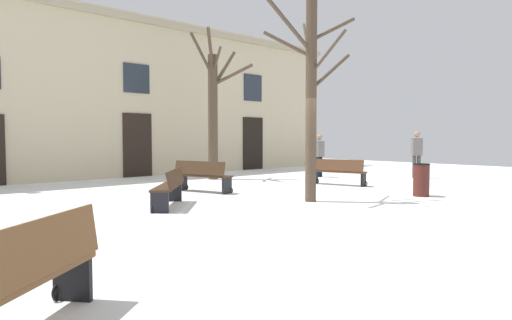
{
  "coord_description": "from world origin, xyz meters",
  "views": [
    {
      "loc": [
        -8.11,
        -7.39,
        1.56
      ],
      "look_at": [
        0.0,
        1.73,
        0.93
      ],
      "focal_mm": 30.45,
      "sensor_mm": 36.0,
      "label": 1
    }
  ],
  "objects": [
    {
      "name": "bench_back_to_back_left",
      "position": [
        -7.31,
        -3.76,
        0.48
      ],
      "size": [
        1.65,
        1.48,
        0.93
      ],
      "rotation": [
        0.0,
        0.0,
        3.84
      ],
      "color": "brown",
      "rests_on": "ground"
    },
    {
      "name": "tree_foreground",
      "position": [
        1.47,
        5.75,
        2.64
      ],
      "size": [
        2.23,
        1.66,
        5.45
      ],
      "color": "#4C3D2D",
      "rests_on": "ground"
    },
    {
      "name": "person_by_shop_door",
      "position": [
        5.14,
        3.75,
        0.93
      ],
      "size": [
        0.38,
        0.23,
        1.68
      ],
      "rotation": [
        0.0,
        0.0,
        3.16
      ],
      "color": "black",
      "rests_on": "ground"
    },
    {
      "name": "bench_near_lamp",
      "position": [
        -1.08,
        2.82,
        0.47
      ],
      "size": [
        1.0,
        1.79,
        0.9
      ],
      "rotation": [
        0.0,
        0.0,
        1.89
      ],
      "color": "#3D2819",
      "rests_on": "ground"
    },
    {
      "name": "ground_plane",
      "position": [
        0.0,
        0.0,
        0.0
      ],
      "size": [
        34.53,
        34.53,
        0.0
      ],
      "primitive_type": "plane",
      "color": "white"
    },
    {
      "name": "litter_bin",
      "position": [
        2.79,
        -1.74,
        0.44
      ],
      "size": [
        0.44,
        0.44,
        0.87
      ],
      "color": "#4C1E19",
      "rests_on": "ground"
    },
    {
      "name": "person_strolling",
      "position": [
        7.63,
        0.97,
        1.02
      ],
      "size": [
        0.43,
        0.41,
        1.81
      ],
      "rotation": [
        0.0,
        0.0,
        2.46
      ],
      "color": "#403D3A",
      "rests_on": "ground"
    },
    {
      "name": "bench_facing_shops",
      "position": [
        3.29,
        1.4,
        0.45
      ],
      "size": [
        0.93,
        1.87,
        0.86
      ],
      "rotation": [
        0.0,
        0.0,
        1.85
      ],
      "color": "#51331E",
      "rests_on": "ground"
    },
    {
      "name": "tree_right_of_center",
      "position": [
        -0.12,
        -0.4,
        2.67
      ],
      "size": [
        2.66,
        1.99,
        4.89
      ],
      "color": "#4C3D2D",
      "rests_on": "ground"
    },
    {
      "name": "bench_by_litter_bin",
      "position": [
        -3.11,
        1.17,
        0.46
      ],
      "size": [
        1.52,
        1.65,
        0.85
      ],
      "rotation": [
        0.0,
        0.0,
        4.0
      ],
      "color": "#3D2819",
      "rests_on": "ground"
    },
    {
      "name": "building_facade",
      "position": [
        0.0,
        8.85,
        3.29
      ],
      "size": [
        21.58,
        0.6,
        6.46
      ],
      "color": "beige",
      "rests_on": "ground"
    }
  ]
}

